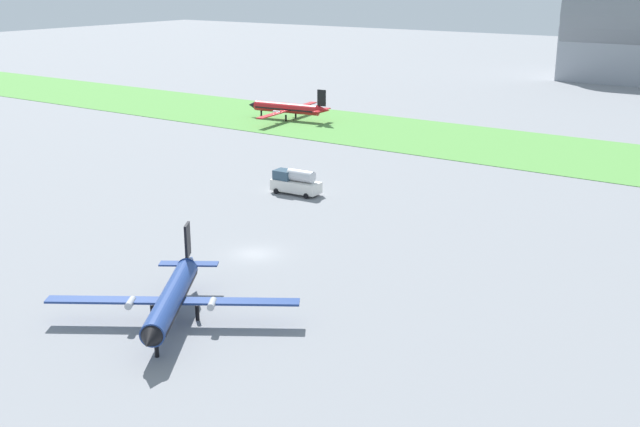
{
  "coord_description": "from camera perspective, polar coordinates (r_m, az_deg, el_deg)",
  "views": [
    {
      "loc": [
        47.97,
        -57.76,
        27.21
      ],
      "look_at": [
        3.03,
        7.16,
        3.0
      ],
      "focal_mm": 44.12,
      "sensor_mm": 36.0,
      "label": 1
    }
  ],
  "objects": [
    {
      "name": "airplane_foreground_turboprop",
      "position": [
        64.66,
        -10.67,
        -5.97
      ],
      "size": [
        17.91,
        15.69,
        6.16
      ],
      "rotation": [
        0.0,
        0.0,
        5.29
      ],
      "color": "navy",
      "rests_on": "ground_plane"
    },
    {
      "name": "airplane_taxiing_turboprop",
      "position": [
        152.71,
        -2.33,
        7.65
      ],
      "size": [
        18.09,
        21.08,
        6.32
      ],
      "rotation": [
        0.0,
        0.0,
        3.26
      ],
      "color": "red",
      "rests_on": "ground_plane"
    },
    {
      "name": "fuel_truck_near_gate",
      "position": [
        100.74,
        -1.8,
        2.3
      ],
      "size": [
        6.64,
        2.98,
        3.29
      ],
      "rotation": [
        0.0,
        0.0,
        3.21
      ],
      "color": "white",
      "rests_on": "ground_plane"
    },
    {
      "name": "grass_taxiway_strip",
      "position": [
        132.84,
        12.81,
        4.82
      ],
      "size": [
        360.0,
        28.0,
        0.08
      ],
      "primitive_type": "cube",
      "color": "#549342",
      "rests_on": "ground_plane"
    },
    {
      "name": "ground_plane",
      "position": [
        79.86,
        -4.72,
        -2.94
      ],
      "size": [
        600.0,
        600.0,
        0.0
      ],
      "primitive_type": "plane",
      "color": "gray"
    }
  ]
}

